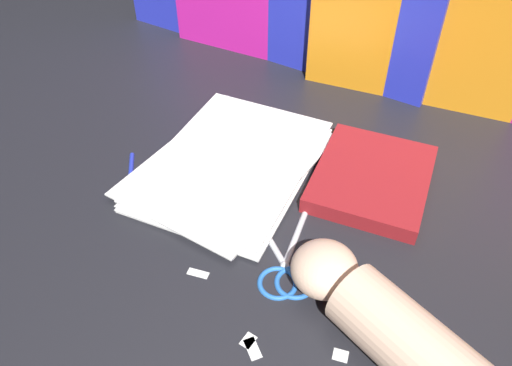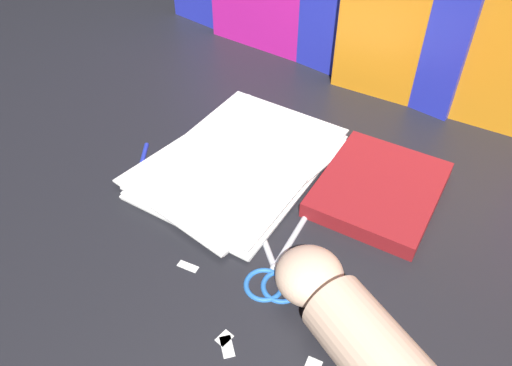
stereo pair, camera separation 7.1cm
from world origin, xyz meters
The scene contains 10 objects.
ground_plane centered at (0.00, 0.00, 0.00)m, with size 6.00×6.00×0.00m, color black.
paper_stack centered at (-0.12, 0.07, 0.01)m, with size 0.26×0.35×0.02m.
book_closed centered at (0.10, 0.14, 0.01)m, with size 0.19×0.22×0.03m.
scissors centered at (0.05, -0.08, 0.00)m, with size 0.15×0.17×0.01m.
hand_forearm centered at (0.23, -0.14, 0.04)m, with size 0.35×0.21×0.08m.
paper_scrap_near centered at (-0.05, -0.14, 0.00)m, with size 0.03×0.02×0.00m.
paper_scrap_mid centered at (0.06, -0.19, 0.00)m, with size 0.02×0.02×0.00m.
paper_scrap_far centered at (0.07, -0.20, 0.00)m, with size 0.03×0.03×0.00m.
paper_scrap_side centered at (0.16, -0.16, 0.00)m, with size 0.02×0.02×0.00m.
pen centered at (-0.24, -0.04, 0.00)m, with size 0.09×0.12×0.01m.
Camera 2 is at (0.27, -0.43, 0.54)m, focal length 35.00 mm.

